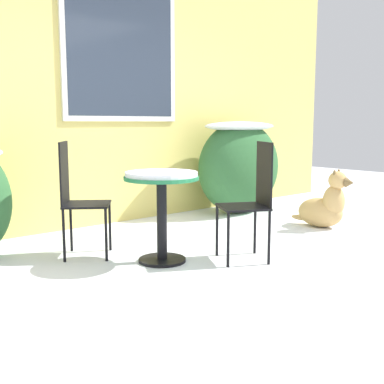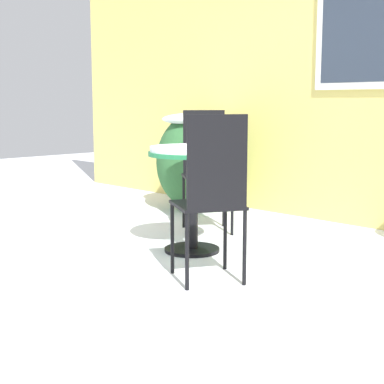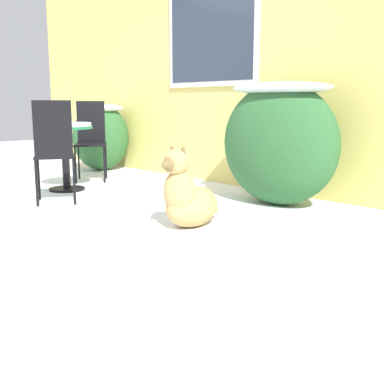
{
  "view_description": "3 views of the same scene",
  "coord_description": "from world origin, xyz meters",
  "px_view_note": "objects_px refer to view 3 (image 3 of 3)",
  "views": [
    {
      "loc": [
        -2.79,
        -2.67,
        1.17
      ],
      "look_at": [
        0.0,
        0.6,
        0.55
      ],
      "focal_mm": 45.0,
      "sensor_mm": 36.0,
      "label": 1
    },
    {
      "loc": [
        2.59,
        -2.4,
        1.08
      ],
      "look_at": [
        -0.41,
        0.52,
        0.44
      ],
      "focal_mm": 55.0,
      "sensor_mm": 36.0,
      "label": 2
    },
    {
      "loc": [
        4.57,
        -2.11,
        0.98
      ],
      "look_at": [
        1.78,
        0.46,
        0.28
      ],
      "focal_mm": 45.0,
      "sensor_mm": 36.0,
      "label": 3
    }
  ],
  "objects_px": {
    "patio_chair_near_table": "(91,138)",
    "dog": "(188,199)",
    "patio_chair_far_side": "(54,149)",
    "patio_table": "(65,138)"
  },
  "relations": [
    {
      "from": "patio_chair_near_table",
      "to": "dog",
      "type": "relative_size",
      "value": 1.37
    },
    {
      "from": "patio_chair_near_table",
      "to": "patio_chair_far_side",
      "type": "xyz_separation_m",
      "value": [
        1.08,
        -1.06,
        0.0
      ]
    },
    {
      "from": "dog",
      "to": "patio_table",
      "type": "bearing_deg",
      "value": 168.49
    },
    {
      "from": "patio_table",
      "to": "dog",
      "type": "bearing_deg",
      "value": -3.01
    },
    {
      "from": "patio_chair_far_side",
      "to": "dog",
      "type": "bearing_deg",
      "value": 130.37
    },
    {
      "from": "patio_chair_far_side",
      "to": "dog",
      "type": "distance_m",
      "value": 1.64
    },
    {
      "from": "patio_table",
      "to": "dog",
      "type": "height_order",
      "value": "patio_table"
    },
    {
      "from": "patio_chair_near_table",
      "to": "dog",
      "type": "bearing_deg",
      "value": -69.21
    },
    {
      "from": "patio_chair_near_table",
      "to": "dog",
      "type": "distance_m",
      "value": 2.77
    },
    {
      "from": "patio_chair_near_table",
      "to": "patio_chair_far_side",
      "type": "relative_size",
      "value": 1.0
    }
  ]
}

